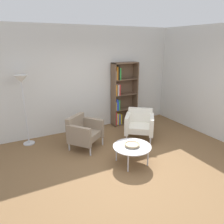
% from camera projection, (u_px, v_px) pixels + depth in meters
% --- Properties ---
extents(ground_plane, '(8.32, 8.32, 0.00)m').
position_uv_depth(ground_plane, '(128.00, 167.00, 4.45)').
color(ground_plane, brown).
extents(plaster_back_panel, '(6.40, 0.12, 2.90)m').
position_uv_depth(plaster_back_panel, '(83.00, 80.00, 6.08)').
color(plaster_back_panel, silver).
rests_on(plaster_back_panel, ground_plane).
extents(plaster_right_partition, '(0.12, 5.20, 2.90)m').
position_uv_depth(plaster_right_partition, '(209.00, 82.00, 5.78)').
color(plaster_right_partition, silver).
rests_on(plaster_right_partition, ground_plane).
extents(bookshelf_tall, '(0.80, 0.30, 1.90)m').
position_uv_depth(bookshelf_tall, '(122.00, 96.00, 6.57)').
color(bookshelf_tall, brown).
rests_on(bookshelf_tall, ground_plane).
extents(coffee_table_low, '(0.80, 0.80, 0.40)m').
position_uv_depth(coffee_table_low, '(132.00, 147.00, 4.50)').
color(coffee_table_low, silver).
rests_on(coffee_table_low, ground_plane).
extents(decorative_bowl, '(0.32, 0.32, 0.05)m').
position_uv_depth(decorative_bowl, '(132.00, 144.00, 4.48)').
color(decorative_bowl, tan).
rests_on(decorative_bowl, coffee_table_low).
extents(armchair_near_window, '(0.95, 0.94, 0.78)m').
position_uv_depth(armchair_near_window, '(140.00, 124.00, 5.68)').
color(armchair_near_window, white).
rests_on(armchair_near_window, ground_plane).
extents(armchair_by_bookshelf, '(0.95, 0.94, 0.78)m').
position_uv_depth(armchair_by_bookshelf, '(84.00, 131.00, 5.19)').
color(armchair_by_bookshelf, gray).
rests_on(armchair_by_bookshelf, ground_plane).
extents(floor_lamp_torchiere, '(0.32, 0.32, 1.74)m').
position_uv_depth(floor_lamp_torchiere, '(22.00, 88.00, 5.05)').
color(floor_lamp_torchiere, silver).
rests_on(floor_lamp_torchiere, ground_plane).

